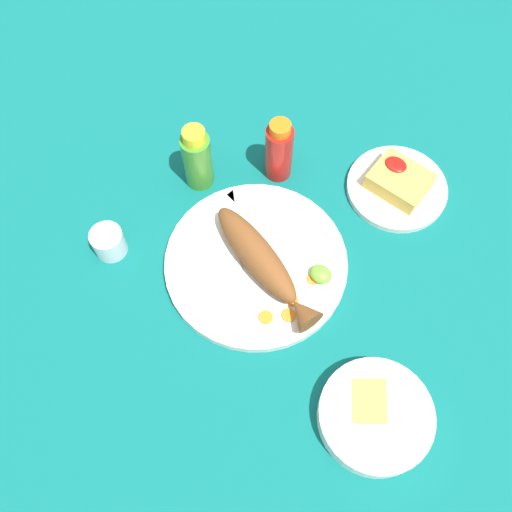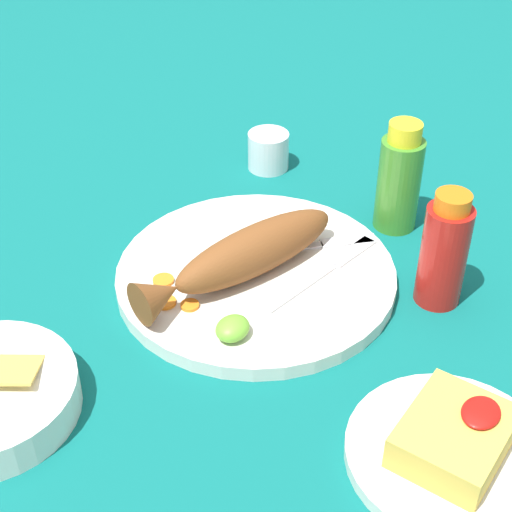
# 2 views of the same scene
# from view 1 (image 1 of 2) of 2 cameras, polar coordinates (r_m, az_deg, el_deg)

# --- Properties ---
(ground_plane) EXTENTS (4.00, 4.00, 0.00)m
(ground_plane) POSITION_cam_1_polar(r_m,az_deg,el_deg) (1.04, -0.00, -0.93)
(ground_plane) COLOR #0C605B
(main_plate) EXTENTS (0.33, 0.33, 0.02)m
(main_plate) POSITION_cam_1_polar(r_m,az_deg,el_deg) (1.04, -0.00, -0.72)
(main_plate) COLOR silver
(main_plate) RESTS_ON ground_plane
(fried_fish) EXTENTS (0.27, 0.13, 0.06)m
(fried_fish) POSITION_cam_1_polar(r_m,az_deg,el_deg) (1.00, 0.66, -0.59)
(fried_fish) COLOR brown
(fried_fish) RESTS_ON main_plate
(fork_near) EXTENTS (0.14, 0.14, 0.00)m
(fork_near) POSITION_cam_1_polar(r_m,az_deg,el_deg) (1.06, -2.34, 3.12)
(fork_near) COLOR silver
(fork_near) RESTS_ON main_plate
(fork_far) EXTENTS (0.18, 0.04, 0.00)m
(fork_far) POSITION_cam_1_polar(r_m,az_deg,el_deg) (1.07, 0.24, 3.75)
(fork_far) COLOR silver
(fork_far) RESTS_ON main_plate
(carrot_slice_near) EXTENTS (0.02, 0.02, 0.00)m
(carrot_slice_near) POSITION_cam_1_polar(r_m,az_deg,el_deg) (0.99, 3.30, -5.94)
(carrot_slice_near) COLOR orange
(carrot_slice_near) RESTS_ON main_plate
(carrot_slice_mid) EXTENTS (0.02, 0.02, 0.00)m
(carrot_slice_mid) POSITION_cam_1_polar(r_m,az_deg,el_deg) (0.98, 0.99, -6.15)
(carrot_slice_mid) COLOR orange
(carrot_slice_mid) RESTS_ON main_plate
(carrot_slice_far) EXTENTS (0.02, 0.02, 0.00)m
(carrot_slice_far) POSITION_cam_1_polar(r_m,az_deg,el_deg) (1.00, 3.65, -4.46)
(carrot_slice_far) COLOR orange
(carrot_slice_far) RESTS_ON main_plate
(carrot_slice_extra) EXTENTS (0.02, 0.02, 0.00)m
(carrot_slice_extra) POSITION_cam_1_polar(r_m,az_deg,el_deg) (1.02, 5.72, -2.31)
(carrot_slice_extra) COLOR orange
(carrot_slice_extra) RESTS_ON main_plate
(lime_wedge_main) EXTENTS (0.04, 0.03, 0.02)m
(lime_wedge_main) POSITION_cam_1_polar(r_m,az_deg,el_deg) (1.01, 6.50, -1.82)
(lime_wedge_main) COLOR #6BB233
(lime_wedge_main) RESTS_ON main_plate
(hot_sauce_bottle_red) EXTENTS (0.05, 0.05, 0.14)m
(hot_sauce_bottle_red) POSITION_cam_1_polar(r_m,az_deg,el_deg) (1.10, 2.31, 10.47)
(hot_sauce_bottle_red) COLOR #B21914
(hot_sauce_bottle_red) RESTS_ON ground_plane
(hot_sauce_bottle_green) EXTENTS (0.06, 0.06, 0.15)m
(hot_sauce_bottle_green) POSITION_cam_1_polar(r_m,az_deg,el_deg) (1.09, -5.89, 9.67)
(hot_sauce_bottle_green) COLOR #3D8428
(hot_sauce_bottle_green) RESTS_ON ground_plane
(salt_cup) EXTENTS (0.06, 0.06, 0.05)m
(salt_cup) POSITION_cam_1_polar(r_m,az_deg,el_deg) (1.07, -14.48, 1.26)
(salt_cup) COLOR silver
(salt_cup) RESTS_ON ground_plane
(side_plate_fries) EXTENTS (0.19, 0.19, 0.01)m
(side_plate_fries) POSITION_cam_1_polar(r_m,az_deg,el_deg) (1.15, 13.89, 6.60)
(side_plate_fries) COLOR silver
(side_plate_fries) RESTS_ON ground_plane
(fries_pile) EXTENTS (0.11, 0.09, 0.04)m
(fries_pile) POSITION_cam_1_polar(r_m,az_deg,el_deg) (1.13, 14.15, 7.35)
(fries_pile) COLOR gold
(fries_pile) RESTS_ON side_plate_fries
(guacamole_bowl) EXTENTS (0.18, 0.18, 0.05)m
(guacamole_bowl) POSITION_cam_1_polar(r_m,az_deg,el_deg) (0.96, 11.84, -15.39)
(guacamole_bowl) COLOR white
(guacamole_bowl) RESTS_ON ground_plane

